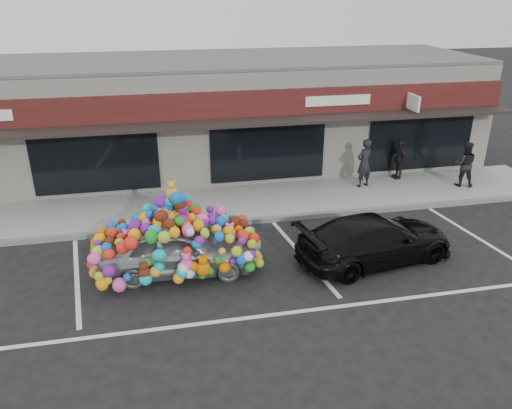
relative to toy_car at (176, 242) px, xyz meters
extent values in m
plane|color=black|center=(0.63, -0.09, -0.84)|extent=(90.00, 90.00, 0.00)
cube|color=white|center=(0.63, 8.41, 1.26)|extent=(24.00, 6.00, 4.20)
cube|color=#59595B|center=(0.63, 8.41, 3.41)|extent=(24.00, 6.00, 0.12)
cube|color=#3D1610|center=(0.63, 5.33, 2.31)|extent=(24.00, 0.18, 0.90)
cube|color=black|center=(0.63, 4.81, 1.81)|extent=(24.00, 1.20, 0.10)
cube|color=white|center=(8.83, 4.86, 2.21)|extent=(0.08, 0.95, 0.55)
cube|color=white|center=(6.13, 5.21, 2.31)|extent=(2.40, 0.04, 0.35)
cube|color=black|center=(-2.37, 5.38, 0.61)|extent=(4.20, 0.12, 2.30)
cube|color=black|center=(3.63, 5.38, 0.61)|extent=(4.20, 0.12, 2.30)
cube|color=black|center=(9.63, 5.38, 0.61)|extent=(4.20, 0.12, 2.30)
cube|color=gray|center=(0.63, 3.91, -0.76)|extent=(26.00, 3.00, 0.15)
cube|color=slate|center=(0.63, 2.41, -0.76)|extent=(26.00, 0.18, 0.16)
cube|color=silver|center=(-2.57, 0.11, -0.83)|extent=(0.73, 4.37, 0.01)
cube|color=silver|center=(3.43, 0.11, -0.83)|extent=(0.73, 4.37, 0.01)
cube|color=silver|center=(8.83, 0.11, -0.83)|extent=(0.73, 4.37, 0.01)
cube|color=silver|center=(2.63, -2.39, -0.83)|extent=(14.00, 0.12, 0.01)
imported|color=#B5BDC0|center=(0.00, 0.00, -0.16)|extent=(1.87, 4.06, 1.35)
ellipsoid|color=#FF2C24|center=(0.00, 0.00, 1.02)|extent=(1.31, 1.74, 1.01)
sphere|color=gold|center=(1.38, -0.15, 0.15)|extent=(0.34, 0.34, 0.34)
sphere|color=blue|center=(0.60, -0.88, -0.29)|extent=(0.36, 0.36, 0.36)
sphere|color=green|center=(-0.80, 0.87, -0.24)|extent=(0.30, 0.30, 0.30)
sphere|color=#F05B8A|center=(0.00, 0.00, 1.47)|extent=(0.32, 0.32, 0.32)
sphere|color=#DC4D0A|center=(-1.19, 0.10, 0.16)|extent=(0.30, 0.30, 0.30)
imported|color=black|center=(5.26, -0.51, -0.20)|extent=(2.54, 4.62, 1.27)
imported|color=#232328|center=(6.96, 4.35, 0.20)|extent=(0.75, 0.62, 1.78)
imported|color=black|center=(10.55, 3.71, 0.14)|extent=(0.99, 0.90, 1.65)
imported|color=black|center=(8.59, 4.91, 0.07)|extent=(0.92, 0.43, 1.52)
camera|label=1|loc=(-0.26, -11.50, 6.02)|focal=35.00mm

